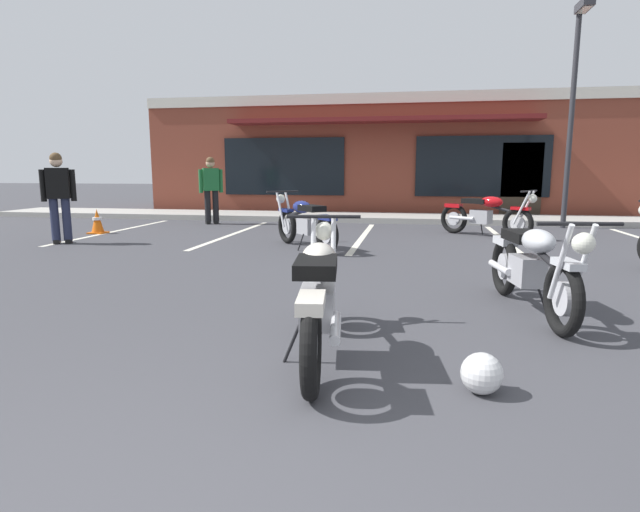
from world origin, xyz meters
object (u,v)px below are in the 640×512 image
(person_in_shorts_foreground, at_px, (211,186))
(parking_lot_lamp_post, at_px, (575,87))
(motorcycle_blue_standard, at_px, (531,266))
(motorcycle_red_sportbike, at_px, (305,222))
(motorcycle_foreground_classic, at_px, (318,294))
(helmet_on_pavement, at_px, (482,373))
(motorcycle_silver_naked, at_px, (486,214))
(person_in_black_shirt, at_px, (59,192))
(traffic_cone, at_px, (97,221))

(person_in_shorts_foreground, relative_size, parking_lot_lamp_post, 0.34)
(motorcycle_blue_standard, xyz_separation_m, parking_lot_lamp_post, (2.38, 7.79, 2.74))
(motorcycle_red_sportbike, distance_m, person_in_shorts_foreground, 4.79)
(motorcycle_foreground_classic, relative_size, helmet_on_pavement, 8.10)
(helmet_on_pavement, xyz_separation_m, parking_lot_lamp_post, (3.05, 9.75, 3.07))
(person_in_shorts_foreground, bearing_deg, helmet_on_pavement, -59.35)
(motorcycle_foreground_classic, relative_size, parking_lot_lamp_post, 0.43)
(motorcycle_red_sportbike, height_order, motorcycle_silver_naked, same)
(motorcycle_foreground_classic, height_order, motorcycle_red_sportbike, same)
(motorcycle_blue_standard, bearing_deg, person_in_black_shirt, 155.60)
(person_in_shorts_foreground, xyz_separation_m, parking_lot_lamp_post, (8.52, 0.54, 2.25))
(motorcycle_blue_standard, relative_size, person_in_black_shirt, 1.25)
(motorcycle_red_sportbike, distance_m, traffic_cone, 5.03)
(motorcycle_silver_naked, relative_size, parking_lot_lamp_post, 0.36)
(motorcycle_silver_naked, distance_m, helmet_on_pavement, 7.96)
(traffic_cone, bearing_deg, motorcycle_red_sportbike, -14.83)
(person_in_black_shirt, xyz_separation_m, traffic_cone, (-0.28, 1.54, -0.69))
(motorcycle_silver_naked, distance_m, traffic_cone, 8.24)
(person_in_shorts_foreground, relative_size, traffic_cone, 3.16)
(motorcycle_red_sportbike, relative_size, helmet_on_pavement, 6.67)
(person_in_black_shirt, distance_m, helmet_on_pavement, 8.79)
(motorcycle_foreground_classic, relative_size, motorcycle_red_sportbike, 1.21)
(traffic_cone, height_order, parking_lot_lamp_post, parking_lot_lamp_post)
(motorcycle_foreground_classic, bearing_deg, parking_lot_lamp_post, 65.74)
(person_in_black_shirt, height_order, traffic_cone, person_in_black_shirt)
(motorcycle_foreground_classic, distance_m, parking_lot_lamp_post, 10.52)
(motorcycle_foreground_classic, bearing_deg, helmet_on_pavement, -23.85)
(helmet_on_pavement, bearing_deg, motorcycle_red_sportbike, 112.17)
(motorcycle_foreground_classic, bearing_deg, motorcycle_silver_naked, 73.86)
(motorcycle_red_sportbike, bearing_deg, person_in_shorts_foreground, 131.54)
(motorcycle_red_sportbike, height_order, traffic_cone, motorcycle_red_sportbike)
(motorcycle_red_sportbike, xyz_separation_m, motorcycle_silver_naked, (3.32, 2.24, 0.00))
(motorcycle_silver_naked, distance_m, person_in_black_shirt, 8.30)
(motorcycle_foreground_classic, distance_m, traffic_cone, 8.84)
(motorcycle_foreground_classic, height_order, person_in_shorts_foreground, person_in_shorts_foreground)
(motorcycle_red_sportbike, relative_size, motorcycle_blue_standard, 0.83)
(traffic_cone, bearing_deg, person_in_black_shirt, -79.71)
(motorcycle_red_sportbike, bearing_deg, motorcycle_blue_standard, -51.02)
(motorcycle_silver_naked, height_order, helmet_on_pavement, motorcycle_silver_naked)
(motorcycle_foreground_classic, xyz_separation_m, helmet_on_pavement, (1.12, -0.49, -0.33))
(helmet_on_pavement, bearing_deg, parking_lot_lamp_post, 72.61)
(helmet_on_pavement, height_order, traffic_cone, traffic_cone)
(motorcycle_red_sportbike, xyz_separation_m, parking_lot_lamp_post, (5.36, 4.11, 2.74))
(motorcycle_red_sportbike, height_order, person_in_shorts_foreground, person_in_shorts_foreground)
(parking_lot_lamp_post, bearing_deg, helmet_on_pavement, -107.39)
(parking_lot_lamp_post, bearing_deg, person_in_shorts_foreground, -176.38)
(motorcycle_silver_naked, xyz_separation_m, motorcycle_blue_standard, (-0.34, -5.92, 0.00))
(motorcycle_foreground_classic, xyz_separation_m, motorcycle_silver_naked, (2.14, 7.39, 0.00))
(motorcycle_red_sportbike, bearing_deg, motorcycle_foreground_classic, -77.09)
(traffic_cone, distance_m, parking_lot_lamp_post, 11.00)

